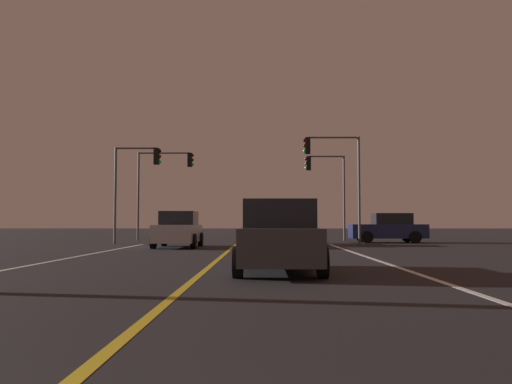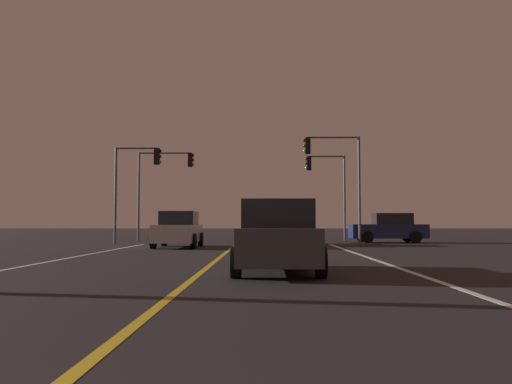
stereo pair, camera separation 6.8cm
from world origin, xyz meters
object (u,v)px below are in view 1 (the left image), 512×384
(car_oncoming, at_px, (178,230))
(traffic_light_far_left, at_px, (165,175))
(traffic_light_near_left, at_px, (137,172))
(car_lead_same_lane, at_px, (278,238))
(car_ahead_far, at_px, (284,229))
(traffic_light_near_right, at_px, (333,165))
(car_crossing_side, at_px, (389,228))
(traffic_light_far_right, at_px, (326,178))

(car_oncoming, distance_m, traffic_light_far_left, 10.41)
(traffic_light_near_left, bearing_deg, traffic_light_far_left, 84.72)
(car_lead_same_lane, bearing_deg, car_ahead_far, -2.68)
(traffic_light_near_right, relative_size, traffic_light_near_left, 1.11)
(car_ahead_far, height_order, traffic_light_far_left, traffic_light_far_left)
(car_crossing_side, height_order, traffic_light_near_right, traffic_light_near_right)
(car_ahead_far, distance_m, traffic_light_near_left, 8.67)
(car_ahead_far, bearing_deg, traffic_light_near_right, -67.56)
(car_lead_same_lane, height_order, traffic_light_near_left, traffic_light_near_left)
(car_ahead_far, bearing_deg, traffic_light_near_left, 81.95)
(car_lead_same_lane, bearing_deg, car_crossing_side, -20.27)
(traffic_light_near_right, bearing_deg, car_lead_same_lane, 78.29)
(traffic_light_far_right, bearing_deg, car_oncoming, 49.76)
(traffic_light_near_right, bearing_deg, car_ahead_far, 22.44)
(car_crossing_side, relative_size, car_ahead_far, 1.00)
(car_crossing_side, distance_m, car_lead_same_lane, 19.92)
(car_crossing_side, bearing_deg, car_lead_same_lane, 69.73)
(car_oncoming, distance_m, traffic_light_far_right, 12.89)
(traffic_light_near_right, relative_size, traffic_light_far_left, 1.02)
(car_ahead_far, bearing_deg, traffic_light_far_right, -24.10)
(car_crossing_side, height_order, traffic_light_far_left, traffic_light_far_left)
(car_oncoming, bearing_deg, traffic_light_far_right, 139.76)
(car_lead_same_lane, relative_size, traffic_light_near_left, 0.81)
(car_oncoming, bearing_deg, car_ahead_far, 119.58)
(traffic_light_near_left, height_order, traffic_light_far_right, traffic_light_far_right)
(car_crossing_side, xyz_separation_m, traffic_light_near_left, (-14.19, -1.90, 3.10))
(car_crossing_side, bearing_deg, traffic_light_near_right, 29.07)
(car_crossing_side, distance_m, traffic_light_far_left, 14.56)
(car_lead_same_lane, relative_size, traffic_light_far_right, 0.78)
(traffic_light_far_left, bearing_deg, traffic_light_far_right, 0.00)
(traffic_light_near_left, bearing_deg, traffic_light_near_right, 0.00)
(traffic_light_near_right, bearing_deg, traffic_light_near_left, 0.00)
(traffic_light_near_right, distance_m, traffic_light_far_right, 5.51)
(car_ahead_far, height_order, car_lead_same_lane, same)
(car_oncoming, xyz_separation_m, traffic_light_far_left, (-2.42, 9.52, 3.45))
(car_oncoming, height_order, traffic_light_far_left, traffic_light_far_left)
(car_crossing_side, height_order, traffic_light_near_left, traffic_light_near_left)
(traffic_light_near_right, distance_m, traffic_light_near_left, 10.77)
(car_crossing_side, xyz_separation_m, car_oncoming, (-11.26, -5.93, 0.00))
(car_oncoming, bearing_deg, car_lead_same_lane, 18.87)
(car_crossing_side, relative_size, car_lead_same_lane, 1.00)
(traffic_light_far_left, bearing_deg, traffic_light_near_right, -28.21)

